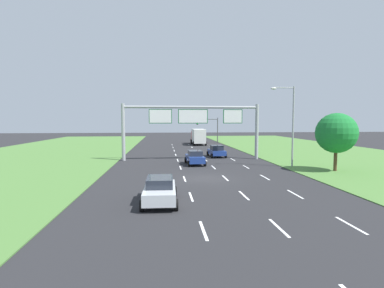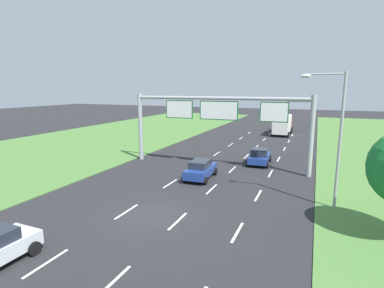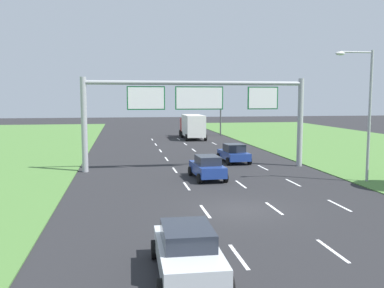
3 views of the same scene
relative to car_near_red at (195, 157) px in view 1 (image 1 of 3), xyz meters
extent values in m
plane|color=#262628|center=(-0.01, -8.17, -0.80)|extent=(200.00, 200.00, 0.00)
cube|color=#4C7A38|center=(20.99, 1.83, -0.77)|extent=(24.00, 120.00, 0.06)
cube|color=#4C7A38|center=(-21.01, 1.83, -0.77)|extent=(24.00, 120.00, 0.06)
cube|color=white|center=(-1.76, -20.17, -0.80)|extent=(0.14, 2.40, 0.01)
cube|color=white|center=(-1.76, -14.17, -0.80)|extent=(0.14, 2.40, 0.01)
cube|color=white|center=(-1.76, -8.17, -0.80)|extent=(0.14, 2.40, 0.01)
cube|color=white|center=(-1.76, -2.17, -0.80)|extent=(0.14, 2.40, 0.01)
cube|color=white|center=(-1.76, 3.83, -0.80)|extent=(0.14, 2.40, 0.01)
cube|color=white|center=(-1.76, 9.83, -0.80)|extent=(0.14, 2.40, 0.01)
cube|color=white|center=(-1.76, 15.83, -0.80)|extent=(0.14, 2.40, 0.01)
cube|color=white|center=(-1.76, 21.83, -0.80)|extent=(0.14, 2.40, 0.01)
cube|color=white|center=(-1.76, 27.83, -0.80)|extent=(0.14, 2.40, 0.01)
cube|color=white|center=(1.74, -20.17, -0.80)|extent=(0.14, 2.40, 0.01)
cube|color=white|center=(1.74, -14.17, -0.80)|extent=(0.14, 2.40, 0.01)
cube|color=white|center=(1.74, -8.17, -0.80)|extent=(0.14, 2.40, 0.01)
cube|color=white|center=(1.74, -2.17, -0.80)|extent=(0.14, 2.40, 0.01)
cube|color=white|center=(1.74, 3.83, -0.80)|extent=(0.14, 2.40, 0.01)
cube|color=white|center=(1.74, 9.83, -0.80)|extent=(0.14, 2.40, 0.01)
cube|color=white|center=(1.74, 15.83, -0.80)|extent=(0.14, 2.40, 0.01)
cube|color=white|center=(1.74, 21.83, -0.80)|extent=(0.14, 2.40, 0.01)
cube|color=white|center=(1.74, 27.83, -0.80)|extent=(0.14, 2.40, 0.01)
cube|color=white|center=(5.24, -20.17, -0.80)|extent=(0.14, 2.40, 0.01)
cube|color=white|center=(5.24, -14.17, -0.80)|extent=(0.14, 2.40, 0.01)
cube|color=white|center=(5.24, -8.17, -0.80)|extent=(0.14, 2.40, 0.01)
cube|color=white|center=(5.24, -2.17, -0.80)|extent=(0.14, 2.40, 0.01)
cube|color=white|center=(5.24, 3.83, -0.80)|extent=(0.14, 2.40, 0.01)
cube|color=white|center=(5.24, 9.83, -0.80)|extent=(0.14, 2.40, 0.01)
cube|color=white|center=(5.24, 15.83, -0.80)|extent=(0.14, 2.40, 0.01)
cube|color=white|center=(5.24, 21.83, -0.80)|extent=(0.14, 2.40, 0.01)
cube|color=white|center=(5.24, 27.83, -0.80)|extent=(0.14, 2.40, 0.01)
cube|color=navy|center=(0.00, 0.03, -0.13)|extent=(1.89, 4.05, 0.70)
cube|color=#232833|center=(0.00, -0.09, 0.50)|extent=(1.51, 2.05, 0.57)
cylinder|color=black|center=(-0.94, 1.43, -0.48)|extent=(0.25, 0.65, 0.64)
cylinder|color=black|center=(0.81, 1.51, -0.48)|extent=(0.25, 0.65, 0.64)
cylinder|color=black|center=(-0.82, -1.45, -0.48)|extent=(0.25, 0.65, 0.64)
cylinder|color=black|center=(0.94, -1.37, -0.48)|extent=(0.25, 0.65, 0.64)
cube|color=navy|center=(3.68, 6.92, -0.17)|extent=(2.00, 4.03, 0.62)
cube|color=#232833|center=(3.69, 6.78, 0.46)|extent=(1.60, 1.90, 0.64)
cylinder|color=black|center=(2.69, 8.30, -0.48)|extent=(0.25, 0.65, 0.64)
cylinder|color=black|center=(4.53, 8.39, -0.48)|extent=(0.25, 0.65, 0.64)
cylinder|color=black|center=(2.83, 5.46, -0.48)|extent=(0.25, 0.65, 0.64)
cylinder|color=black|center=(4.67, 5.55, -0.48)|extent=(0.25, 0.65, 0.64)
cube|color=silver|center=(-3.75, -15.47, -0.15)|extent=(1.90, 4.31, 0.67)
cube|color=#232833|center=(-3.75, -15.36, 0.46)|extent=(1.56, 2.20, 0.55)
cylinder|color=black|center=(-4.65, -13.87, -0.48)|extent=(0.23, 0.64, 0.64)
cylinder|color=black|center=(-2.79, -13.90, -0.48)|extent=(0.23, 0.64, 0.64)
cylinder|color=black|center=(-4.71, -17.04, -0.48)|extent=(0.23, 0.64, 0.64)
cylinder|color=black|center=(-2.84, -17.07, -0.48)|extent=(0.23, 0.64, 0.64)
cube|color=#B21E19|center=(3.68, 31.50, 0.75)|extent=(2.22, 2.12, 2.20)
cube|color=silver|center=(3.63, 27.36, 1.03)|extent=(2.42, 5.90, 2.76)
cylinder|color=black|center=(2.55, 32.01, -0.35)|extent=(0.29, 0.90, 0.90)
cylinder|color=black|center=(4.81, 31.99, -0.35)|extent=(0.29, 0.90, 0.90)
cylinder|color=black|center=(2.45, 29.71, -0.35)|extent=(0.29, 0.90, 0.90)
cylinder|color=black|center=(4.87, 29.69, -0.35)|extent=(0.29, 0.90, 0.90)
cylinder|color=black|center=(2.40, 25.04, -0.35)|extent=(0.29, 0.90, 0.90)
cylinder|color=black|center=(4.82, 25.01, -0.35)|extent=(0.29, 0.90, 0.90)
cylinder|color=#9EA0A5|center=(-8.41, 4.15, 2.70)|extent=(0.44, 0.44, 7.00)
cylinder|color=#9EA0A5|center=(8.39, 4.15, 2.70)|extent=(0.44, 0.44, 7.00)
cylinder|color=#9EA0A5|center=(-0.01, 4.15, 5.80)|extent=(16.80, 0.32, 0.32)
cube|color=#0C5B28|center=(-3.86, 4.15, 4.66)|extent=(2.84, 0.12, 1.76)
cube|color=white|center=(-3.86, 4.09, 4.66)|extent=(2.68, 0.01, 1.60)
cube|color=#0C5B28|center=(0.19, 4.15, 4.66)|extent=(3.70, 0.12, 1.76)
cube|color=white|center=(0.19, 4.09, 4.66)|extent=(3.54, 0.01, 1.60)
cube|color=#0C5B28|center=(5.24, 4.15, 4.66)|extent=(2.44, 0.12, 1.76)
cube|color=white|center=(5.24, 4.09, 4.66)|extent=(2.28, 0.01, 1.60)
cylinder|color=#47494F|center=(8.40, 31.93, 2.00)|extent=(0.20, 0.20, 5.60)
cylinder|color=#47494F|center=(6.15, 31.93, 4.45)|extent=(4.50, 0.14, 0.14)
cube|color=black|center=(3.90, 31.93, 3.80)|extent=(0.32, 0.36, 1.10)
sphere|color=red|center=(3.90, 31.72, 4.17)|extent=(0.22, 0.22, 0.22)
sphere|color=orange|center=(3.90, 31.72, 3.80)|extent=(0.22, 0.22, 0.22)
sphere|color=green|center=(3.90, 31.72, 3.43)|extent=(0.22, 0.22, 0.22)
cylinder|color=#9EA0A5|center=(10.11, -2.73, 3.45)|extent=(0.18, 0.18, 8.50)
cylinder|color=#9EA0A5|center=(9.01, -2.73, 7.55)|extent=(2.20, 0.10, 0.10)
ellipsoid|color=silver|center=(7.91, -2.73, 7.45)|extent=(0.64, 0.32, 0.24)
cylinder|color=#513823|center=(13.05, -5.87, 0.34)|extent=(0.32, 0.32, 2.28)
sphere|color=#1A7330|center=(13.05, -5.87, 2.93)|extent=(3.86, 3.86, 3.86)
camera|label=1|loc=(-3.51, -33.13, 4.10)|focal=28.00mm
camera|label=2|loc=(8.69, -22.69, 6.72)|focal=28.00mm
camera|label=3|loc=(-5.69, -28.07, 4.71)|focal=40.00mm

